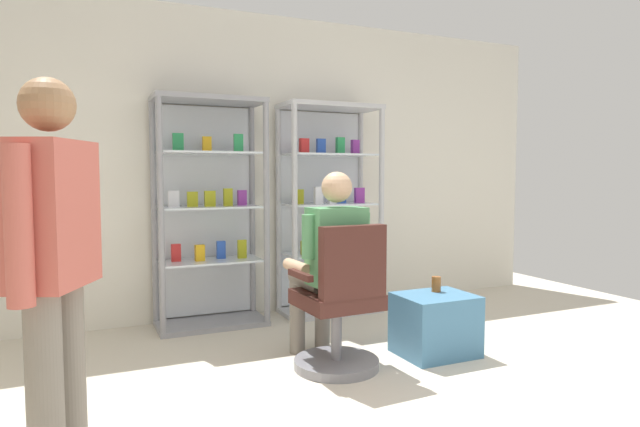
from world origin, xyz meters
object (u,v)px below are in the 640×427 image
at_px(display_cabinet_right, 327,208).
at_px(storage_crate, 435,325).
at_px(tea_glass, 436,284).
at_px(office_chair, 341,311).
at_px(seated_shopkeeper, 329,258).
at_px(standing_customer, 53,265).
at_px(display_cabinet_left, 208,211).

distance_m(display_cabinet_right, storage_crate, 1.63).
relative_size(storage_crate, tea_glass, 4.72).
relative_size(office_chair, seated_shopkeeper, 0.74).
bearing_deg(display_cabinet_right, standing_customer, -133.99).
bearing_deg(office_chair, storage_crate, 1.06).
bearing_deg(seated_shopkeeper, office_chair, -87.39).
relative_size(seated_shopkeeper, storage_crate, 2.49).
distance_m(display_cabinet_left, display_cabinet_right, 1.10).
xyz_separation_m(tea_glass, standing_customer, (-2.44, -0.92, 0.45)).
bearing_deg(standing_customer, storage_crate, 19.53).
distance_m(display_cabinet_left, office_chair, 1.65).
xyz_separation_m(display_cabinet_left, office_chair, (0.52, -1.46, -0.57)).
bearing_deg(display_cabinet_right, tea_glass, -80.27).
height_order(office_chair, standing_customer, standing_customer).
bearing_deg(office_chair, display_cabinet_left, 109.62).
relative_size(office_chair, standing_customer, 0.59).
height_order(display_cabinet_left, storage_crate, display_cabinet_left).
bearing_deg(storage_crate, tea_glass, 52.03).
xyz_separation_m(display_cabinet_left, display_cabinet_right, (1.10, -0.00, 0.00)).
height_order(storage_crate, tea_glass, tea_glass).
height_order(seated_shopkeeper, standing_customer, standing_customer).
bearing_deg(office_chair, standing_customer, -152.95).
relative_size(display_cabinet_right, tea_glass, 17.30).
relative_size(seated_shopkeeper, tea_glass, 11.74).
bearing_deg(tea_glass, display_cabinet_left, 134.40).
height_order(seated_shopkeeper, tea_glass, seated_shopkeeper).
height_order(display_cabinet_right, storage_crate, display_cabinet_right).
bearing_deg(display_cabinet_right, office_chair, -111.80).
relative_size(storage_crate, standing_customer, 0.32).
xyz_separation_m(office_chair, storage_crate, (0.75, 0.01, -0.18)).
height_order(display_cabinet_right, office_chair, display_cabinet_right).
xyz_separation_m(office_chair, seated_shopkeeper, (-0.01, 0.16, 0.32)).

